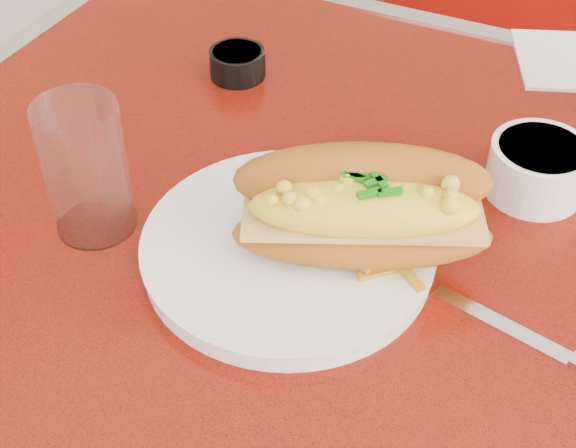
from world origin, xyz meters
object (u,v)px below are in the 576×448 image
at_px(booth_bench_far, 540,166).
at_px(dinner_plate, 288,248).
at_px(fork, 357,262).
at_px(sauce_cup_left, 237,62).
at_px(mac_hoagie, 363,208).
at_px(knife, 560,353).
at_px(gravy_ramekin, 537,168).
at_px(water_tumbler, 86,169).
at_px(diner_table, 431,358).

xyz_separation_m(booth_bench_far, dinner_plate, (-0.13, -0.89, 0.49)).
height_order(fork, sauce_cup_left, sauce_cup_left).
height_order(booth_bench_far, mac_hoagie, booth_bench_far).
height_order(dinner_plate, knife, dinner_plate).
xyz_separation_m(fork, gravy_ramekin, (0.11, 0.18, 0.01)).
height_order(fork, water_tumbler, water_tumbler).
relative_size(booth_bench_far, sauce_cup_left, 15.28).
distance_m(diner_table, sauce_cup_left, 0.40).
relative_size(mac_hoagie, sauce_cup_left, 3.17).
bearing_deg(mac_hoagie, water_tumbler, 170.70).
xyz_separation_m(diner_table, water_tumbler, (-0.31, -0.11, 0.23)).
bearing_deg(knife, booth_bench_far, 109.47).
distance_m(booth_bench_far, dinner_plate, 1.02).
bearing_deg(water_tumbler, knife, 4.26).
xyz_separation_m(booth_bench_far, mac_hoagie, (-0.07, -0.86, 0.54)).
distance_m(dinner_plate, gravy_ramekin, 0.26).
distance_m(gravy_ramekin, knife, 0.21).
bearing_deg(gravy_ramekin, mac_hoagie, -126.03).
xyz_separation_m(booth_bench_far, sauce_cup_left, (-0.32, -0.64, 0.50)).
bearing_deg(dinner_plate, sauce_cup_left, 126.76).
distance_m(booth_bench_far, water_tumbler, 1.12).
relative_size(diner_table, fork, 8.86).
relative_size(gravy_ramekin, water_tumbler, 0.85).
bearing_deg(diner_table, water_tumbler, -160.00).
height_order(mac_hoagie, water_tumbler, water_tumbler).
relative_size(booth_bench_far, dinner_plate, 3.86).
xyz_separation_m(booth_bench_far, water_tumbler, (-0.31, -0.92, 0.55)).
bearing_deg(gravy_ramekin, water_tumbler, -147.59).
relative_size(fork, knife, 0.73).
xyz_separation_m(booth_bench_far, knife, (0.11, -0.89, 0.49)).
bearing_deg(water_tumbler, fork, 9.66).
relative_size(fork, sauce_cup_left, 1.77).
bearing_deg(water_tumbler, mac_hoagie, 15.03).
xyz_separation_m(diner_table, sauce_cup_left, (-0.32, 0.17, 0.18)).
distance_m(diner_table, water_tumbler, 0.40).
distance_m(booth_bench_far, sauce_cup_left, 0.87).
height_order(mac_hoagie, sauce_cup_left, mac_hoagie).
relative_size(fork, water_tumbler, 1.06).
distance_m(water_tumbler, knife, 0.43).
bearing_deg(sauce_cup_left, knife, -30.67).
bearing_deg(water_tumbler, sauce_cup_left, 90.91).
height_order(sauce_cup_left, water_tumbler, water_tumbler).
bearing_deg(booth_bench_far, dinner_plate, -98.39).
bearing_deg(water_tumbler, gravy_ramekin, 32.41).
xyz_separation_m(booth_bench_far, gravy_ramekin, (0.05, -0.70, 0.51)).
relative_size(mac_hoagie, gravy_ramekin, 2.24).
bearing_deg(fork, water_tumbler, 103.07).
bearing_deg(booth_bench_far, water_tumbler, -108.63).
bearing_deg(booth_bench_far, sauce_cup_left, -116.36).
bearing_deg(mac_hoagie, sauce_cup_left, 113.30).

